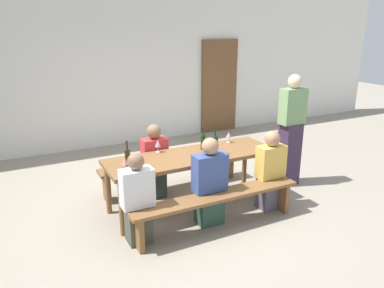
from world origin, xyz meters
The scene contains 17 objects.
ground_plane centered at (0.00, 0.00, 0.00)m, with size 24.00×24.00×0.00m, color gray.
back_wall centered at (0.00, 3.32, 1.60)m, with size 14.00×0.20×3.20m, color silver.
wooden_door centered at (2.33, 3.18, 1.05)m, with size 0.90×0.06×2.10m, color brown.
tasting_table centered at (0.00, 0.00, 0.67)m, with size 2.32×0.74×0.75m.
bench_near centered at (0.00, -0.67, 0.36)m, with size 2.22×0.30×0.45m.
bench_far centered at (0.00, 0.67, 0.36)m, with size 2.22×0.30×0.45m.
wine_bottle_0 centered at (-0.88, 0.01, 0.86)m, with size 0.07×0.07×0.31m.
wine_bottle_1 centered at (0.29, -0.12, 0.88)m, with size 0.08×0.08×0.34m.
wine_bottle_2 centered at (0.24, 0.14, 0.86)m, with size 0.07×0.07×0.31m.
wine_glass_0 centered at (0.73, 0.24, 0.86)m, with size 0.07×0.07×0.16m.
wine_glass_1 centered at (-0.97, -0.15, 0.87)m, with size 0.07×0.07×0.17m.
wine_glass_2 centered at (-0.36, 0.30, 0.88)m, with size 0.08×0.08×0.18m.
seated_guest_near_0 centered at (-0.95, -0.52, 0.51)m, with size 0.37×0.24×1.08m.
seated_guest_near_1 centered at (-0.02, -0.52, 0.53)m, with size 0.42×0.24×1.13m.
seated_guest_near_2 centered at (0.91, -0.52, 0.52)m, with size 0.38×0.24×1.09m.
seated_guest_far_0 centered at (-0.33, 0.52, 0.52)m, with size 0.36×0.24×1.09m.
standing_host centered at (1.70, 0.01, 0.84)m, with size 0.39×0.24×1.72m.
Camera 1 is at (-2.14, -4.20, 2.40)m, focal length 35.06 mm.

